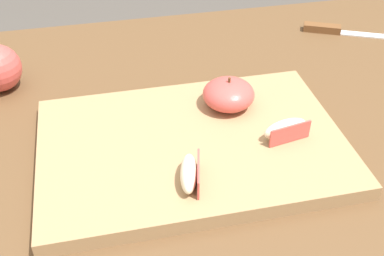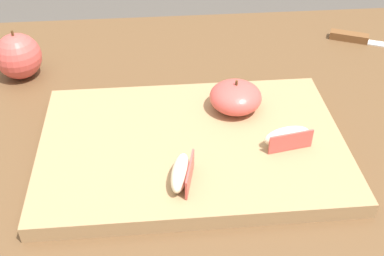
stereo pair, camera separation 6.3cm
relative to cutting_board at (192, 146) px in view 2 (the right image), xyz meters
name	(u,v)px [view 2 (the right image)]	position (x,y,z in m)	size (l,w,h in m)	color
dining_table	(142,198)	(-0.07, 0.02, -0.12)	(1.21, 0.81, 0.72)	brown
cutting_board	(192,146)	(0.00, 0.00, 0.00)	(0.40, 0.27, 0.02)	#A37F56
apple_half_skin_up	(236,97)	(0.07, 0.07, 0.03)	(0.07, 0.07, 0.05)	#D14C47
apple_wedge_left	(288,137)	(0.12, -0.02, 0.02)	(0.07, 0.03, 0.03)	#F4EACC
apple_wedge_back	(181,173)	(-0.02, -0.08, 0.02)	(0.04, 0.07, 0.03)	#F4EACC
paring_knife	(356,38)	(0.34, 0.29, 0.00)	(0.15, 0.08, 0.01)	silver
whole_apple_pink_lady	(18,56)	(-0.27, 0.22, 0.03)	(0.08, 0.08, 0.08)	#D14C47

